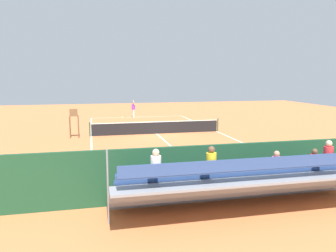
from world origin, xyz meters
The scene contains 11 objects.
ground_plane centered at (0.00, 0.00, 0.00)m, with size 60.00×60.00×0.00m, color #D17542.
court_line_markings centered at (0.00, -0.04, 0.00)m, with size 10.10×22.20×0.01m.
tennis_net centered at (0.00, 0.00, 0.50)m, with size 10.30×0.10×1.07m.
backdrop_wall centered at (0.00, 14.00, 1.00)m, with size 18.00×0.16×2.00m, color #1E4C2D.
bleacher_stand centered at (-0.02, 15.40, 0.94)m, with size 9.06×2.40×2.48m.
umpire_chair centered at (6.20, 0.35, 1.31)m, with size 0.67×0.67×2.14m.
courtside_bench centered at (-1.81, 13.27, 0.56)m, with size 1.80×0.40×0.93m.
equipment_bag centered at (0.07, 13.40, 0.18)m, with size 0.90×0.36×0.36m, color #B22D2D.
tennis_player centered at (0.48, -10.75, 1.02)m, with size 0.39×0.54×1.93m.
tennis_racket centered at (1.59, -11.33, 0.01)m, with size 0.59×0.37×0.03m.
tennis_ball_near centered at (2.13, -8.65, 0.03)m, with size 0.07×0.07×0.07m, color #CCDB33.
Camera 1 is at (4.89, 25.26, 4.49)m, focal length 35.54 mm.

